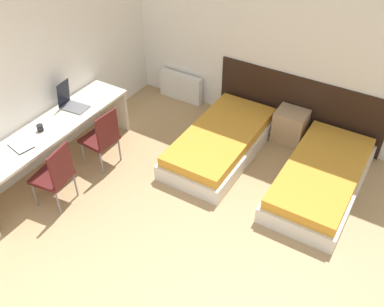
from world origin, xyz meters
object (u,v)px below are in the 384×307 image
object	(u,v)px
bed_near_door	(321,178)
chair_near_notebook	(55,174)
bed_near_window	(221,142)
chair_near_laptop	(102,136)
nightstand	(290,126)
laptop	(71,102)

from	to	relation	value
bed_near_door	chair_near_notebook	xyz separation A→B (m)	(-2.73, -1.94, 0.31)
bed_near_window	chair_near_laptop	bearing A→B (deg)	-139.49
bed_near_door	nightstand	distance (m)	1.09
nightstand	chair_near_notebook	distance (m)	3.39
nightstand	laptop	world-z (taller)	laptop
chair_near_laptop	chair_near_notebook	bearing A→B (deg)	-85.91
bed_near_window	chair_near_notebook	size ratio (longest dim) A/B	2.21
bed_near_window	laptop	bearing A→B (deg)	-151.19
bed_near_window	nightstand	size ratio (longest dim) A/B	3.95
chair_near_laptop	chair_near_notebook	size ratio (longest dim) A/B	1.00
bed_near_door	chair_near_notebook	distance (m)	3.36
bed_near_door	nightstand	xyz separation A→B (m)	(-0.74, 0.79, 0.07)
bed_near_window	bed_near_door	size ratio (longest dim) A/B	1.00
chair_near_laptop	laptop	size ratio (longest dim) A/B	2.33
chair_near_laptop	laptop	bearing A→B (deg)	176.62
nightstand	laptop	xyz separation A→B (m)	(-2.55, -1.79, 0.55)
nightstand	chair_near_notebook	xyz separation A→B (m)	(-1.99, -2.73, 0.24)
nightstand	laptop	size ratio (longest dim) A/B	1.30
bed_near_window	chair_near_notebook	distance (m)	2.33
nightstand	bed_near_window	bearing A→B (deg)	-132.92
bed_near_door	chair_near_notebook	bearing A→B (deg)	-144.59
chair_near_notebook	laptop	bearing A→B (deg)	113.10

